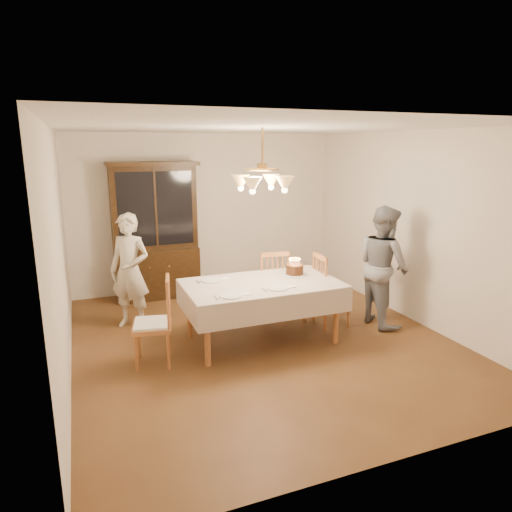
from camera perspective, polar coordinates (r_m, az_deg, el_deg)
name	(u,v)px	position (r m, az deg, el deg)	size (l,w,h in m)	color
ground	(262,340)	(5.88, 0.72, -10.43)	(5.00, 5.00, 0.00)	#513017
room_shell	(262,216)	(5.43, 0.77, 4.99)	(5.00, 5.00, 5.00)	white
dining_table	(262,288)	(5.64, 0.74, -4.07)	(1.90, 1.10, 0.76)	#98572C
china_hutch	(155,233)	(7.44, -12.48, 2.79)	(1.38, 0.54, 2.16)	black
chair_far_side	(271,288)	(6.46, 1.89, -3.99)	(0.48, 0.46, 1.00)	#98572C
chair_left_end	(153,326)	(5.24, -12.76, -8.49)	(0.50, 0.52, 1.00)	#98572C
chair_right_end	(331,294)	(6.29, 9.34, -4.67)	(0.45, 0.47, 1.00)	#98572C
elderly_woman	(130,271)	(6.28, -15.48, -1.84)	(0.57, 0.37, 1.55)	beige
adult_in_grey	(383,266)	(6.40, 15.61, -1.19)	(0.79, 0.62, 1.63)	slate
birthday_cake	(295,270)	(5.95, 4.84, -1.75)	(0.30, 0.30, 0.22)	white
place_setting_near_left	(232,295)	(5.13, -3.00, -4.92)	(0.42, 0.27, 0.02)	white
place_setting_near_right	(279,288)	(5.39, 2.89, -4.00)	(0.40, 0.25, 0.02)	white
place_setting_far_left	(213,280)	(5.72, -5.41, -3.00)	(0.42, 0.27, 0.02)	white
chandelier	(262,183)	(5.39, 0.79, 9.16)	(0.62, 0.62, 0.73)	#BF8C3F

